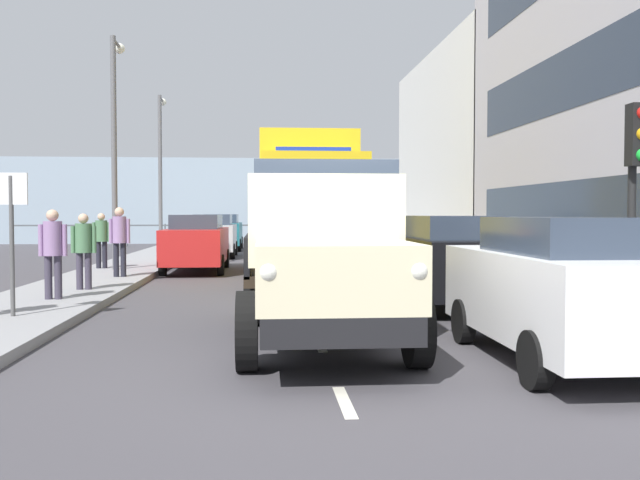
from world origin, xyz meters
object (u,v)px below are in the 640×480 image
at_px(car_silver_oppositeside_1, 213,235).
at_px(pedestrian_near_railing, 101,236).
at_px(lamp_post_promenade, 115,132).
at_px(lamp_post_far, 161,159).
at_px(traffic_light_near, 636,165).
at_px(car_black_kerbside_1, 449,259).
at_px(pedestrian_couple_b, 120,236).
at_px(truck_vintage_cream, 323,258).
at_px(car_white_kerbside_near, 563,287).
at_px(car_teal_oppositeside_2, 221,231).
at_px(pedestrian_couple_a, 53,246).
at_px(car_red_oppositeside_0, 197,242).
at_px(pedestrian_strolling, 84,245).
at_px(lorry_cargo_yellow, 306,202).
at_px(street_sign, 11,219).

bearing_deg(car_silver_oppositeside_1, pedestrian_near_railing, 69.64).
xyz_separation_m(lamp_post_promenade, lamp_post_far, (0.04, -9.20, -0.07)).
bearing_deg(lamp_post_promenade, traffic_light_near, 131.69).
bearing_deg(car_black_kerbside_1, pedestrian_near_railing, -43.77).
relative_size(pedestrian_couple_b, pedestrian_near_railing, 1.09).
bearing_deg(car_silver_oppositeside_1, truck_vintage_cream, 98.31).
height_order(car_white_kerbside_near, traffic_light_near, traffic_light_near).
bearing_deg(car_teal_oppositeside_2, pedestrian_couple_a, 84.55).
bearing_deg(pedestrian_couple_a, car_teal_oppositeside_2, -95.45).
xyz_separation_m(car_teal_oppositeside_2, pedestrian_couple_b, (1.63, 15.55, 0.30)).
bearing_deg(car_teal_oppositeside_2, pedestrian_near_railing, 77.88).
distance_m(lamp_post_promenade, lamp_post_far, 9.20).
height_order(car_red_oppositeside_0, pedestrian_strolling, pedestrian_strolling).
relative_size(car_red_oppositeside_0, lamp_post_far, 0.70).
distance_m(pedestrian_couple_b, lamp_post_far, 12.11).
bearing_deg(car_silver_oppositeside_1, lamp_post_far, -34.31).
distance_m(car_white_kerbside_near, pedestrian_couple_a, 9.27).
distance_m(truck_vintage_cream, traffic_light_near, 4.85).
distance_m(lorry_cargo_yellow, car_black_kerbside_1, 6.66).
distance_m(lorry_cargo_yellow, pedestrian_couple_a, 7.69).
bearing_deg(pedestrian_couple_b, pedestrian_couple_a, 86.36).
distance_m(car_red_oppositeside_0, car_silver_oppositeside_1, 6.92).
bearing_deg(pedestrian_strolling, traffic_light_near, 149.93).
height_order(traffic_light_near, street_sign, traffic_light_near).
distance_m(car_silver_oppositeside_1, traffic_light_near, 19.99).
xyz_separation_m(car_white_kerbside_near, pedestrian_strolling, (7.32, -7.15, 0.20)).
distance_m(car_white_kerbside_near, pedestrian_couple_b, 12.40).
bearing_deg(car_white_kerbside_near, traffic_light_near, -135.98).
bearing_deg(car_silver_oppositeside_1, street_sign, 83.60).
bearing_deg(truck_vintage_cream, car_black_kerbside_1, -125.11).
bearing_deg(car_silver_oppositeside_1, traffic_light_near, 111.88).
height_order(lorry_cargo_yellow, pedestrian_couple_a, lorry_cargo_yellow).
bearing_deg(traffic_light_near, pedestrian_couple_a, -21.42).
relative_size(lorry_cargo_yellow, street_sign, 3.65).
bearing_deg(traffic_light_near, car_silver_oppositeside_1, -68.12).
bearing_deg(street_sign, car_black_kerbside_1, -166.88).
bearing_deg(street_sign, car_teal_oppositeside_2, -94.88).
bearing_deg(car_silver_oppositeside_1, pedestrian_couple_b, 80.92).
bearing_deg(lorry_cargo_yellow, car_silver_oppositeside_1, -70.83).
bearing_deg(pedestrian_strolling, pedestrian_couple_b, -92.84).
bearing_deg(truck_vintage_cream, pedestrian_couple_a, -42.57).
xyz_separation_m(car_red_oppositeside_0, traffic_light_near, (-7.43, 11.57, 1.58)).
xyz_separation_m(car_black_kerbside_1, car_silver_oppositeside_1, (5.54, -15.26, -0.00)).
height_order(car_red_oppositeside_0, lamp_post_far, lamp_post_far).
relative_size(pedestrian_near_railing, traffic_light_near, 0.51).
bearing_deg(lorry_cargo_yellow, pedestrian_couple_b, 12.35).
bearing_deg(lorry_cargo_yellow, lamp_post_far, -62.98).
relative_size(truck_vintage_cream, lamp_post_promenade, 0.85).
height_order(pedestrian_strolling, traffic_light_near, traffic_light_near).
bearing_deg(lamp_post_far, car_silver_oppositeside_1, 145.69).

